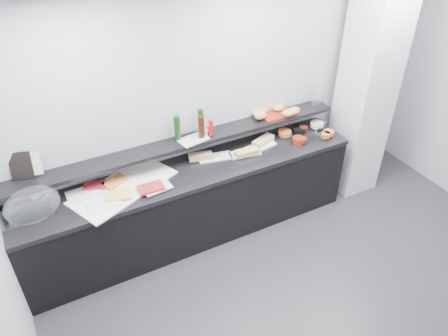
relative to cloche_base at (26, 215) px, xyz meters
name	(u,v)px	position (x,y,z in m)	size (l,w,h in m)	color
ground	(340,324)	(2.28, -1.73, -0.92)	(5.00, 5.00, 0.00)	#2D2D30
back_wall	(237,104)	(2.28, 0.27, 0.43)	(5.00, 0.02, 2.70)	#A8ABAF
ceiling	(415,34)	(2.28, -1.73, 1.78)	(5.00, 5.00, 0.00)	white
column	(367,88)	(3.78, -0.08, 0.43)	(0.50, 0.50, 2.70)	silver
buffet_cabinet	(193,205)	(1.58, -0.03, -0.50)	(3.60, 0.60, 0.85)	black
counter_top	(191,172)	(1.58, -0.03, -0.05)	(3.62, 0.62, 0.05)	black
wall_shelf	(183,143)	(1.58, 0.15, 0.21)	(3.60, 0.25, 0.04)	black
cloche_base	(26,215)	(0.00, 0.00, 0.00)	(0.42, 0.28, 0.04)	silver
cloche_dome	(32,205)	(0.07, -0.02, 0.11)	(0.48, 0.32, 0.34)	white
linen_runner	(123,187)	(0.89, 0.01, -0.01)	(1.02, 0.48, 0.01)	white
platter_meat_a	(84,194)	(0.52, 0.06, 0.00)	(0.32, 0.21, 0.01)	white
food_meat_a	(94,185)	(0.64, 0.12, 0.02)	(0.20, 0.13, 0.02)	maroon
platter_salmon	(120,182)	(0.88, 0.08, 0.00)	(0.28, 0.19, 0.01)	white
food_salmon	(115,181)	(0.83, 0.09, 0.02)	(0.23, 0.15, 0.02)	orange
platter_cheese	(104,204)	(0.65, -0.17, 0.00)	(0.29, 0.19, 0.01)	white
food_cheese	(119,195)	(0.80, -0.13, 0.02)	(0.24, 0.15, 0.02)	#F5C65F
platter_meat_b	(157,187)	(1.16, -0.16, 0.00)	(0.27, 0.18, 0.01)	white
food_meat_b	(151,188)	(1.10, -0.17, 0.02)	(0.24, 0.16, 0.02)	maroon
sandwich_plate_left	(215,157)	(1.90, 0.05, -0.01)	(0.36, 0.15, 0.01)	silver
sandwich_food_left	(200,156)	(1.75, 0.09, 0.02)	(0.25, 0.09, 0.06)	tan
tongs_left	(214,158)	(1.88, 0.03, 0.00)	(0.01, 0.01, 0.16)	#B5B7BD
sandwich_plate_mid	(245,153)	(2.22, -0.03, -0.01)	(0.34, 0.14, 0.01)	silver
sandwich_food_mid	(247,152)	(2.22, -0.07, 0.02)	(0.25, 0.10, 0.06)	tan
tongs_mid	(248,156)	(2.22, -0.10, 0.00)	(0.01, 0.01, 0.16)	#AFB1B6
sandwich_plate_right	(260,146)	(2.44, 0.01, -0.01)	(0.37, 0.16, 0.01)	white
sandwich_food_right	(263,141)	(2.49, 0.05, 0.02)	(0.27, 0.10, 0.06)	tan
tongs_right	(256,147)	(2.38, 0.00, 0.00)	(0.01, 0.01, 0.16)	silver
bowl_glass_fruit	(285,135)	(2.79, 0.05, 0.02)	(0.15, 0.15, 0.07)	white
fill_glass_fruit	(285,133)	(2.80, 0.08, 0.03)	(0.15, 0.15, 0.05)	#DB591D
bowl_black_jam	(299,130)	(2.99, 0.07, 0.02)	(0.16, 0.16, 0.07)	black
fill_black_jam	(303,129)	(3.04, 0.05, 0.03)	(0.10, 0.10, 0.05)	#501A0B
bowl_glass_cream	(319,124)	(3.28, 0.08, 0.02)	(0.18, 0.18, 0.07)	silver
fill_glass_cream	(317,125)	(3.24, 0.05, 0.03)	(0.15, 0.15, 0.05)	white
bowl_red_jam	(298,140)	(2.85, -0.11, 0.02)	(0.13, 0.13, 0.07)	maroon
fill_red_jam	(303,140)	(2.89, -0.15, 0.03)	(0.09, 0.09, 0.05)	#5F230D
bowl_glass_salmon	(320,136)	(3.13, -0.15, 0.02)	(0.14, 0.14, 0.07)	white
fill_glass_salmon	(329,133)	(3.24, -0.16, 0.03)	(0.12, 0.12, 0.05)	#D26033
bowl_black_fruit	(323,134)	(3.18, -0.13, 0.02)	(0.13, 0.13, 0.07)	black
fill_black_fruit	(326,135)	(3.18, -0.18, 0.03)	(0.11, 0.11, 0.05)	orange
framed_print	(21,166)	(0.08, 0.24, 0.36)	(0.19, 0.02, 0.26)	black
print_art	(31,164)	(0.16, 0.22, 0.36)	(0.18, 0.00, 0.22)	beige
condiment_tray	(193,139)	(1.69, 0.12, 0.24)	(0.30, 0.18, 0.01)	silver
bottle_green_a	(177,128)	(1.55, 0.19, 0.37)	(0.06, 0.06, 0.26)	#11370F
bottle_brown	(201,127)	(1.78, 0.11, 0.36)	(0.06, 0.06, 0.24)	#331409
bottle_green_b	(201,122)	(1.81, 0.18, 0.38)	(0.06, 0.06, 0.28)	#0F3913
bottle_hot	(211,128)	(1.88, 0.10, 0.33)	(0.05, 0.05, 0.18)	red
shaker_salt	(206,132)	(1.83, 0.12, 0.28)	(0.03, 0.03, 0.07)	white
shaker_pepper	(208,128)	(1.89, 0.19, 0.28)	(0.03, 0.03, 0.07)	white
bread_tray	(276,113)	(2.74, 0.18, 0.24)	(0.38, 0.27, 0.02)	maroon
bread_roll_nw	(258,113)	(2.52, 0.21, 0.29)	(0.14, 0.09, 0.08)	tan
bread_roll_n	(262,111)	(2.58, 0.23, 0.29)	(0.14, 0.09, 0.08)	#AD7342
bread_roll_ne	(278,108)	(2.78, 0.20, 0.29)	(0.14, 0.09, 0.08)	#B89046
bread_roll_s	(288,113)	(2.80, 0.06, 0.29)	(0.14, 0.09, 0.08)	tan
bread_roll_se	(294,111)	(2.89, 0.07, 0.29)	(0.16, 0.10, 0.08)	tan
bread_roll_midw	(261,116)	(2.50, 0.14, 0.29)	(0.15, 0.10, 0.08)	#B47A44
carafe	(317,93)	(3.27, 0.15, 0.38)	(0.11, 0.11, 0.30)	white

